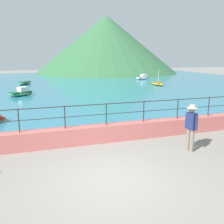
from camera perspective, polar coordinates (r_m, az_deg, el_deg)
name	(u,v)px	position (r m, az deg, el deg)	size (l,w,h in m)	color
ground_plane	(111,180)	(7.30, -0.30, -15.41)	(120.00, 120.00, 0.00)	gray
promenade_wall	(87,135)	(10.02, -5.92, -5.28)	(20.00, 0.56, 0.70)	#BC605B
railing	(86,111)	(9.76, -6.05, 0.13)	(18.44, 0.04, 0.90)	#282623
lake_water	(48,84)	(32.21, -14.58, 6.31)	(64.00, 44.32, 0.06)	teal
hill_main	(106,45)	(53.13, -1.31, 15.36)	(29.37, 29.37, 11.63)	#33663D
person_walking	(191,126)	(9.43, 17.85, -3.03)	(0.38, 0.56, 1.75)	slate
boat_0	(21,93)	(22.98, -20.30, 4.21)	(2.41, 2.02, 0.76)	#338C59
boat_1	(158,83)	(30.08, 10.56, 6.52)	(0.91, 2.30, 1.83)	gold
boat_6	(25,83)	(32.10, -19.56, 6.37)	(1.89, 2.45, 0.36)	#338C59
boat_7	(143,77)	(37.60, 7.11, 7.96)	(2.46, 1.53, 0.76)	white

